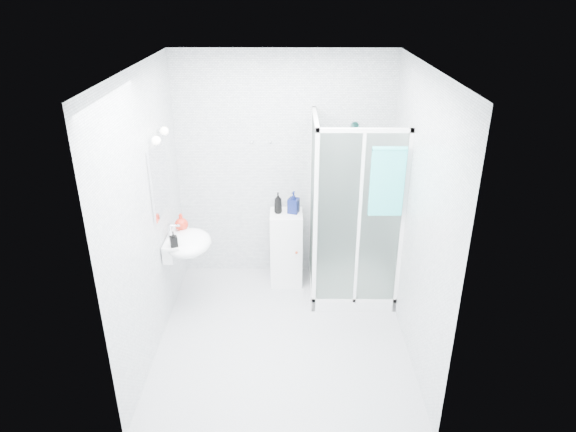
{
  "coord_description": "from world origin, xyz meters",
  "views": [
    {
      "loc": [
        0.08,
        -4.15,
        3.22
      ],
      "look_at": [
        0.05,
        0.35,
        1.15
      ],
      "focal_mm": 32.0,
      "sensor_mm": 36.0,
      "label": 1
    }
  ],
  "objects_px": {
    "soap_dispenser_black": "(173,239)",
    "soap_dispenser_orange": "(181,222)",
    "storage_cabinet": "(286,248)",
    "hand_towel": "(387,180)",
    "shampoo_bottle_a": "(278,203)",
    "wall_basin": "(186,243)",
    "shower_enclosure": "(345,258)",
    "shampoo_bottle_b": "(294,202)"
  },
  "relations": [
    {
      "from": "hand_towel",
      "to": "soap_dispenser_orange",
      "type": "distance_m",
      "value": 2.13
    },
    {
      "from": "soap_dispenser_black",
      "to": "shampoo_bottle_a",
      "type": "bearing_deg",
      "value": 37.97
    },
    {
      "from": "soap_dispenser_orange",
      "to": "soap_dispenser_black",
      "type": "bearing_deg",
      "value": -90.67
    },
    {
      "from": "wall_basin",
      "to": "soap_dispenser_black",
      "type": "relative_size",
      "value": 3.58
    },
    {
      "from": "storage_cabinet",
      "to": "soap_dispenser_orange",
      "type": "distance_m",
      "value": 1.26
    },
    {
      "from": "storage_cabinet",
      "to": "soap_dispenser_orange",
      "type": "height_order",
      "value": "soap_dispenser_orange"
    },
    {
      "from": "soap_dispenser_orange",
      "to": "shampoo_bottle_a",
      "type": "bearing_deg",
      "value": 22.61
    },
    {
      "from": "soap_dispenser_black",
      "to": "soap_dispenser_orange",
      "type": "bearing_deg",
      "value": 89.33
    },
    {
      "from": "hand_towel",
      "to": "storage_cabinet",
      "type": "bearing_deg",
      "value": 145.51
    },
    {
      "from": "hand_towel",
      "to": "shampoo_bottle_a",
      "type": "height_order",
      "value": "hand_towel"
    },
    {
      "from": "shower_enclosure",
      "to": "storage_cabinet",
      "type": "height_order",
      "value": "shower_enclosure"
    },
    {
      "from": "wall_basin",
      "to": "storage_cabinet",
      "type": "relative_size",
      "value": 0.64
    },
    {
      "from": "hand_towel",
      "to": "soap_dispenser_black",
      "type": "height_order",
      "value": "hand_towel"
    },
    {
      "from": "shampoo_bottle_a",
      "to": "storage_cabinet",
      "type": "bearing_deg",
      "value": -9.51
    },
    {
      "from": "shampoo_bottle_a",
      "to": "shampoo_bottle_b",
      "type": "distance_m",
      "value": 0.17
    },
    {
      "from": "shower_enclosure",
      "to": "hand_towel",
      "type": "relative_size",
      "value": 2.91
    },
    {
      "from": "shampoo_bottle_a",
      "to": "soap_dispenser_orange",
      "type": "bearing_deg",
      "value": -157.39
    },
    {
      "from": "soap_dispenser_orange",
      "to": "wall_basin",
      "type": "bearing_deg",
      "value": -68.06
    },
    {
      "from": "soap_dispenser_orange",
      "to": "hand_towel",
      "type": "bearing_deg",
      "value": -7.26
    },
    {
      "from": "shower_enclosure",
      "to": "soap_dispenser_black",
      "type": "xyz_separation_m",
      "value": [
        -1.73,
        -0.51,
        0.49
      ]
    },
    {
      "from": "hand_towel",
      "to": "wall_basin",
      "type": "bearing_deg",
      "value": 177.53
    },
    {
      "from": "shampoo_bottle_a",
      "to": "soap_dispenser_orange",
      "type": "height_order",
      "value": "shampoo_bottle_a"
    },
    {
      "from": "shampoo_bottle_b",
      "to": "shampoo_bottle_a",
      "type": "bearing_deg",
      "value": -177.99
    },
    {
      "from": "soap_dispenser_black",
      "to": "storage_cabinet",
      "type": "bearing_deg",
      "value": 35.08
    },
    {
      "from": "shampoo_bottle_a",
      "to": "shampoo_bottle_b",
      "type": "bearing_deg",
      "value": 2.01
    },
    {
      "from": "wall_basin",
      "to": "soap_dispenser_orange",
      "type": "bearing_deg",
      "value": 111.94
    },
    {
      "from": "storage_cabinet",
      "to": "hand_towel",
      "type": "height_order",
      "value": "hand_towel"
    },
    {
      "from": "shampoo_bottle_a",
      "to": "soap_dispenser_orange",
      "type": "relative_size",
      "value": 1.32
    },
    {
      "from": "storage_cabinet",
      "to": "hand_towel",
      "type": "xyz_separation_m",
      "value": [
        0.96,
        -0.66,
        1.08
      ]
    },
    {
      "from": "wall_basin",
      "to": "soap_dispenser_orange",
      "type": "height_order",
      "value": "soap_dispenser_orange"
    },
    {
      "from": "storage_cabinet",
      "to": "shampoo_bottle_a",
      "type": "xyz_separation_m",
      "value": [
        -0.09,
        0.02,
        0.56
      ]
    },
    {
      "from": "wall_basin",
      "to": "soap_dispenser_orange",
      "type": "relative_size",
      "value": 3.11
    },
    {
      "from": "shower_enclosure",
      "to": "wall_basin",
      "type": "relative_size",
      "value": 3.57
    },
    {
      "from": "shower_enclosure",
      "to": "shampoo_bottle_b",
      "type": "height_order",
      "value": "shower_enclosure"
    },
    {
      "from": "shampoo_bottle_b",
      "to": "soap_dispenser_orange",
      "type": "height_order",
      "value": "shampoo_bottle_b"
    },
    {
      "from": "hand_towel",
      "to": "shampoo_bottle_b",
      "type": "bearing_deg",
      "value": 142.25
    },
    {
      "from": "shower_enclosure",
      "to": "soap_dispenser_black",
      "type": "distance_m",
      "value": 1.87
    },
    {
      "from": "hand_towel",
      "to": "shampoo_bottle_b",
      "type": "xyz_separation_m",
      "value": [
        -0.88,
        0.68,
        -0.52
      ]
    },
    {
      "from": "wall_basin",
      "to": "shower_enclosure",
      "type": "bearing_deg",
      "value": 10.81
    },
    {
      "from": "shower_enclosure",
      "to": "shampoo_bottle_a",
      "type": "relative_size",
      "value": 8.4
    },
    {
      "from": "shower_enclosure",
      "to": "shampoo_bottle_a",
      "type": "distance_m",
      "value": 0.95
    },
    {
      "from": "shower_enclosure",
      "to": "wall_basin",
      "type": "distance_m",
      "value": 1.72
    }
  ]
}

